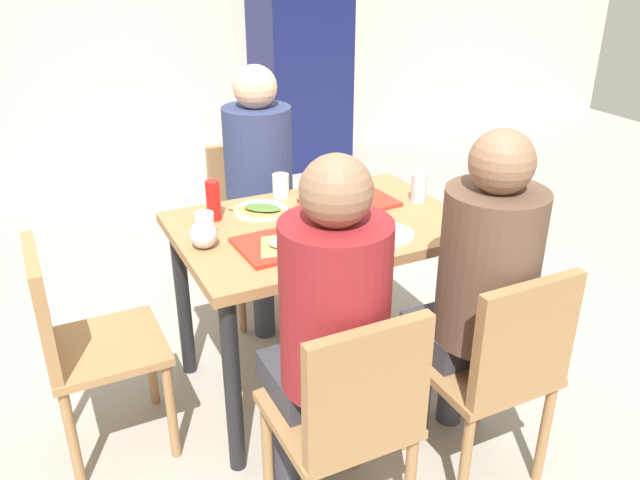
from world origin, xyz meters
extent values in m
cube|color=#9E998E|center=(0.00, 0.00, -0.01)|extent=(10.00, 10.00, 0.02)
cube|color=#9E7247|center=(0.00, 0.00, 0.74)|extent=(1.11, 0.76, 0.04)
cylinder|color=black|center=(-0.49, -0.32, 0.36)|extent=(0.06, 0.06, 0.72)
cylinder|color=black|center=(0.49, -0.32, 0.36)|extent=(0.06, 0.06, 0.72)
cylinder|color=black|center=(-0.49, 0.32, 0.36)|extent=(0.06, 0.06, 0.72)
cylinder|color=black|center=(0.49, 0.32, 0.36)|extent=(0.06, 0.06, 0.72)
cube|color=#9E7247|center=(-0.28, -0.68, 0.43)|extent=(0.40, 0.40, 0.03)
cube|color=#9E7247|center=(-0.28, -0.86, 0.65)|extent=(0.38, 0.04, 0.40)
cylinder|color=#9E7247|center=(-0.45, -0.51, 0.21)|extent=(0.04, 0.04, 0.42)
cylinder|color=#9E7247|center=(-0.11, -0.51, 0.21)|extent=(0.04, 0.04, 0.42)
cube|color=#9E7247|center=(0.28, -0.68, 0.43)|extent=(0.40, 0.40, 0.03)
cube|color=#9E7247|center=(0.28, -0.86, 0.65)|extent=(0.38, 0.04, 0.40)
cylinder|color=#9E7247|center=(0.11, -0.51, 0.21)|extent=(0.04, 0.04, 0.42)
cylinder|color=#9E7247|center=(0.45, -0.51, 0.21)|extent=(0.04, 0.04, 0.42)
cylinder|color=#9E7247|center=(0.11, -0.85, 0.21)|extent=(0.04, 0.04, 0.42)
cylinder|color=#9E7247|center=(0.45, -0.85, 0.21)|extent=(0.04, 0.04, 0.42)
cube|color=#9E7247|center=(0.00, 0.68, 0.43)|extent=(0.40, 0.40, 0.03)
cube|color=#9E7247|center=(0.00, 0.86, 0.65)|extent=(0.38, 0.04, 0.40)
cylinder|color=#9E7247|center=(0.17, 0.51, 0.21)|extent=(0.04, 0.04, 0.42)
cylinder|color=#9E7247|center=(-0.17, 0.51, 0.21)|extent=(0.04, 0.04, 0.42)
cylinder|color=#9E7247|center=(0.17, 0.85, 0.21)|extent=(0.04, 0.04, 0.42)
cylinder|color=#9E7247|center=(-0.17, 0.85, 0.21)|extent=(0.04, 0.04, 0.42)
cube|color=#9E7247|center=(-0.85, 0.00, 0.43)|extent=(0.40, 0.40, 0.03)
cube|color=#9E7247|center=(-1.03, 0.00, 0.65)|extent=(0.04, 0.38, 0.40)
cylinder|color=#9E7247|center=(-0.68, 0.17, 0.21)|extent=(0.04, 0.04, 0.42)
cylinder|color=#9E7247|center=(-0.68, -0.17, 0.21)|extent=(0.04, 0.04, 0.42)
cylinder|color=#9E7247|center=(-1.02, 0.17, 0.21)|extent=(0.04, 0.04, 0.42)
cylinder|color=#9E7247|center=(-1.02, -0.17, 0.21)|extent=(0.04, 0.04, 0.42)
cylinder|color=#383842|center=(-0.36, -0.45, 0.22)|extent=(0.10, 0.10, 0.45)
cylinder|color=#383842|center=(-0.20, -0.45, 0.22)|extent=(0.10, 0.10, 0.45)
cube|color=#383842|center=(-0.28, -0.55, 0.50)|extent=(0.32, 0.28, 0.10)
cylinder|color=maroon|center=(-0.28, -0.66, 0.81)|extent=(0.32, 0.32, 0.52)
sphere|color=#8C664C|center=(-0.28, -0.66, 1.16)|extent=(0.20, 0.20, 0.20)
cylinder|color=#383842|center=(0.20, -0.45, 0.22)|extent=(0.10, 0.10, 0.45)
cylinder|color=#383842|center=(0.36, -0.45, 0.22)|extent=(0.10, 0.10, 0.45)
cube|color=#383842|center=(0.28, -0.55, 0.50)|extent=(0.32, 0.28, 0.10)
cylinder|color=brown|center=(0.28, -0.66, 0.81)|extent=(0.32, 0.32, 0.52)
sphere|color=#8C664C|center=(0.28, -0.66, 1.16)|extent=(0.20, 0.20, 0.20)
cylinder|color=#383842|center=(0.08, 0.45, 0.22)|extent=(0.10, 0.10, 0.45)
cylinder|color=#383842|center=(-0.08, 0.45, 0.22)|extent=(0.10, 0.10, 0.45)
cube|color=#383842|center=(0.00, 0.55, 0.50)|extent=(0.32, 0.28, 0.10)
cylinder|color=navy|center=(0.00, 0.66, 0.81)|extent=(0.32, 0.32, 0.52)
sphere|color=#DBAD89|center=(0.00, 0.66, 1.16)|extent=(0.20, 0.20, 0.20)
cube|color=red|center=(-0.19, -0.13, 0.76)|extent=(0.37, 0.27, 0.02)
cube|color=red|center=(0.19, 0.11, 0.76)|extent=(0.38, 0.29, 0.02)
cylinder|color=white|center=(-0.17, 0.21, 0.76)|extent=(0.22, 0.22, 0.01)
cylinder|color=white|center=(0.17, -0.21, 0.76)|extent=(0.22, 0.22, 0.01)
pyramid|color=tan|center=(-0.21, -0.15, 0.78)|extent=(0.25, 0.23, 0.01)
ellipsoid|color=#D8C67F|center=(-0.21, -0.15, 0.79)|extent=(0.17, 0.16, 0.01)
pyramid|color=tan|center=(0.17, 0.13, 0.78)|extent=(0.22, 0.26, 0.01)
ellipsoid|color=#4C7233|center=(0.17, 0.13, 0.79)|extent=(0.15, 0.18, 0.01)
pyramid|color=#C68C47|center=(-0.17, 0.19, 0.77)|extent=(0.24, 0.23, 0.01)
ellipsoid|color=#4C7233|center=(-0.17, 0.19, 0.78)|extent=(0.17, 0.16, 0.01)
cylinder|color=white|center=(-0.03, 0.33, 0.81)|extent=(0.07, 0.07, 0.10)
cylinder|color=white|center=(0.03, -0.33, 0.81)|extent=(0.07, 0.07, 0.10)
cylinder|color=white|center=(-0.44, 0.06, 0.81)|extent=(0.07, 0.07, 0.10)
cylinder|color=white|center=(0.11, 0.25, 0.81)|extent=(0.07, 0.07, 0.10)
cylinder|color=#B7BCC6|center=(0.47, 0.02, 0.82)|extent=(0.07, 0.07, 0.12)
cylinder|color=red|center=(-0.36, 0.21, 0.84)|extent=(0.06, 0.06, 0.16)
sphere|color=silver|center=(-0.47, -0.02, 0.81)|extent=(0.10, 0.10, 0.10)
cube|color=#14194C|center=(1.21, 2.85, 0.95)|extent=(0.70, 0.60, 1.90)
camera|label=1|loc=(-1.01, -2.06, 1.75)|focal=35.95mm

